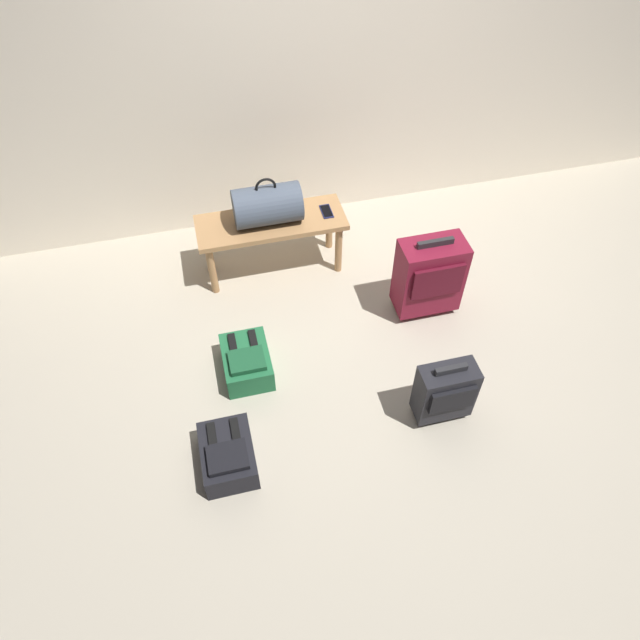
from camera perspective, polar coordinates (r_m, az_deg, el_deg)
name	(u,v)px	position (r m, az deg, el deg)	size (l,w,h in m)	color
ground_plane	(383,356)	(3.72, 6.21, -3.53)	(6.60, 6.60, 0.00)	#B2A893
back_wall	(323,23)	(4.10, 0.27, 27.02)	(6.00, 0.10, 2.80)	silver
bench	(271,228)	(4.01, -4.77, 8.90)	(1.00, 0.36, 0.43)	#A87A4C
duffel_bag_slate	(267,205)	(3.88, -5.17, 11.12)	(0.44, 0.26, 0.34)	#475160
cell_phone	(326,211)	(4.02, 0.64, 10.56)	(0.07, 0.14, 0.01)	#191E4C
suitcase_upright_burgundy	(429,276)	(3.80, 10.63, 4.29)	(0.41, 0.25, 0.60)	maroon
suitcase_small_charcoal	(445,391)	(3.33, 12.13, -6.84)	(0.32, 0.18, 0.46)	black
backpack_green	(247,362)	(3.59, -7.16, -4.07)	(0.28, 0.38, 0.21)	#1E6038
backpack_dark	(228,455)	(3.26, -8.97, -12.92)	(0.28, 0.38, 0.21)	black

